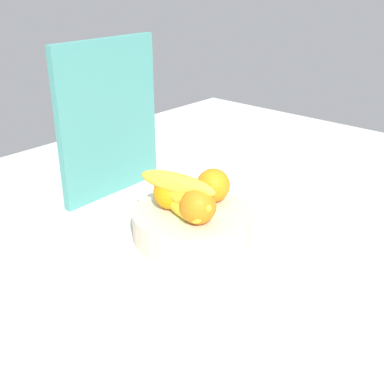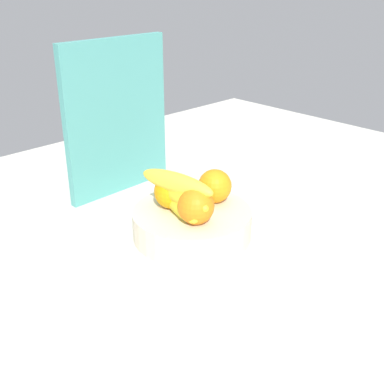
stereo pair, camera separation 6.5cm
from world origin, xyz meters
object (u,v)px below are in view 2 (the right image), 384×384
(cutting_board, at_px, (117,118))
(orange_front_right, at_px, (171,191))
(jar_lid, at_px, (129,321))
(fruit_bowl, at_px, (192,223))
(orange_center, at_px, (196,206))
(banana_bunch, at_px, (178,193))
(orange_front_left, at_px, (215,186))

(cutting_board, bearing_deg, orange_front_right, -104.34)
(orange_front_right, bearing_deg, jar_lid, -144.95)
(fruit_bowl, height_order, orange_center, orange_center)
(banana_bunch, relative_size, jar_lid, 2.47)
(orange_front_right, relative_size, banana_bunch, 0.38)
(jar_lid, bearing_deg, banana_bunch, 30.92)
(banana_bunch, height_order, cutting_board, cutting_board)
(orange_front_left, distance_m, orange_front_right, 0.09)
(orange_center, xyz_separation_m, jar_lid, (-0.23, -0.09, -0.09))
(orange_front_right, bearing_deg, fruit_bowl, -63.52)
(fruit_bowl, bearing_deg, orange_front_right, 116.48)
(banana_bunch, xyz_separation_m, jar_lid, (-0.23, -0.14, -0.09))
(orange_front_right, height_order, jar_lid, orange_front_right)
(orange_front_left, distance_m, jar_lid, 0.35)
(orange_front_left, height_order, orange_front_right, same)
(orange_front_right, bearing_deg, cutting_board, 77.28)
(orange_center, bearing_deg, cutting_board, 78.46)
(orange_center, distance_m, cutting_board, 0.35)
(orange_front_right, xyz_separation_m, orange_center, (-0.01, -0.08, 0.00))
(orange_front_right, relative_size, jar_lid, 0.94)
(fruit_bowl, xyz_separation_m, banana_bunch, (-0.03, 0.01, 0.07))
(jar_lid, bearing_deg, orange_front_left, 21.40)
(orange_front_left, bearing_deg, orange_center, -156.85)
(fruit_bowl, relative_size, orange_front_right, 3.45)
(orange_front_left, xyz_separation_m, cutting_board, (-0.03, 0.29, 0.09))
(orange_front_left, relative_size, banana_bunch, 0.38)
(orange_front_right, height_order, orange_center, same)
(orange_front_right, distance_m, orange_center, 0.08)
(orange_front_left, distance_m, orange_center, 0.10)
(orange_front_right, height_order, banana_bunch, banana_bunch)
(fruit_bowl, height_order, banana_bunch, banana_bunch)
(fruit_bowl, height_order, orange_front_left, orange_front_left)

